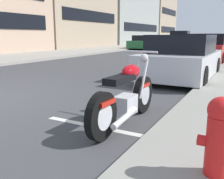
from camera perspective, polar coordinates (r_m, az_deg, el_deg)
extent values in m
cube|color=gray|center=(19.54, -10.93, 8.19)|extent=(120.00, 5.00, 0.14)
cube|color=silver|center=(3.84, -1.26, -8.89)|extent=(0.12, 2.20, 0.01)
cylinder|color=black|center=(4.59, 6.99, -1.12)|extent=(0.67, 0.12, 0.67)
cylinder|color=silver|center=(4.59, 6.99, -1.12)|extent=(0.37, 0.12, 0.37)
cylinder|color=black|center=(3.35, -2.39, -6.12)|extent=(0.67, 0.12, 0.67)
cylinder|color=silver|center=(3.35, -2.39, -6.12)|extent=(0.37, 0.12, 0.37)
cube|color=silver|center=(3.96, 3.04, -3.47)|extent=(0.40, 0.26, 0.30)
cube|color=black|center=(3.70, 1.89, 2.38)|extent=(0.68, 0.23, 0.10)
ellipsoid|color=#B20C14|center=(4.01, 4.26, 3.99)|extent=(0.48, 0.25, 0.24)
cube|color=#B7190F|center=(3.34, -1.97, -2.90)|extent=(0.36, 0.18, 0.06)
cube|color=#B7190F|center=(4.53, 6.96, 1.08)|extent=(0.32, 0.16, 0.06)
cylinder|color=silver|center=(4.42, 5.53, 2.56)|extent=(0.34, 0.05, 0.65)
cylinder|color=silver|center=(4.36, 7.21, 2.40)|extent=(0.34, 0.05, 0.65)
cylinder|color=silver|center=(4.31, 6.35, 8.53)|extent=(0.04, 0.62, 0.04)
sphere|color=silver|center=(4.50, 7.31, 7.13)|extent=(0.15, 0.15, 0.15)
cylinder|color=silver|center=(3.67, 2.93, -6.37)|extent=(0.71, 0.10, 0.16)
cube|color=silver|center=(8.36, 15.62, 5.78)|extent=(4.05, 1.90, 0.70)
cube|color=black|center=(8.18, 15.64, 9.99)|extent=(2.17, 1.74, 0.54)
cylinder|color=black|center=(9.87, 12.56, 5.72)|extent=(0.62, 0.23, 0.62)
cylinder|color=black|center=(9.54, 22.44, 4.86)|extent=(0.62, 0.23, 0.62)
cylinder|color=black|center=(7.38, 6.62, 3.79)|extent=(0.62, 0.23, 0.62)
cylinder|color=black|center=(6.92, 19.78, 2.58)|extent=(0.62, 0.23, 0.62)
cube|color=#AD1919|center=(14.11, 20.89, 8.09)|extent=(4.70, 1.99, 0.79)
cube|color=black|center=(14.03, 21.06, 10.71)|extent=(2.41, 1.78, 0.51)
cylinder|color=black|center=(15.78, 18.65, 7.73)|extent=(0.63, 0.24, 0.62)
cylinder|color=black|center=(12.79, 15.88, 6.98)|extent=(0.63, 0.24, 0.62)
cylinder|color=black|center=(12.49, 23.54, 6.31)|extent=(0.63, 0.24, 0.62)
cube|color=gray|center=(20.14, 22.41, 8.84)|extent=(4.42, 2.02, 0.68)
cube|color=black|center=(20.17, 22.56, 10.54)|extent=(2.39, 1.75, 0.51)
cylinder|color=black|center=(21.62, 20.44, 8.66)|extent=(0.63, 0.26, 0.62)
cylinder|color=black|center=(18.78, 19.74, 8.28)|extent=(0.63, 0.26, 0.62)
cube|color=black|center=(32.34, 16.80, 10.59)|extent=(2.29, 5.44, 0.88)
cube|color=black|center=(32.51, 15.18, 12.10)|extent=(2.04, 2.11, 0.72)
cylinder|color=black|center=(31.78, 13.18, 10.15)|extent=(0.29, 0.77, 0.76)
cylinder|color=black|center=(33.62, 13.93, 10.21)|extent=(0.29, 0.77, 0.76)
cylinder|color=black|center=(31.15, 19.81, 9.72)|extent=(0.29, 0.77, 0.76)
cylinder|color=black|center=(33.02, 20.21, 9.79)|extent=(0.29, 0.77, 0.76)
cube|color=#236638|center=(25.35, 6.90, 10.21)|extent=(4.25, 2.03, 0.70)
cube|color=black|center=(25.52, 7.08, 11.57)|extent=(2.08, 1.76, 0.51)
cylinder|color=black|center=(23.81, 7.73, 9.58)|extent=(0.63, 0.26, 0.62)
cylinder|color=black|center=(24.34, 4.03, 9.71)|extent=(0.63, 0.26, 0.62)
cylinder|color=black|center=(26.43, 9.53, 9.78)|extent=(0.63, 0.26, 0.62)
cylinder|color=black|center=(26.91, 6.15, 9.92)|extent=(0.63, 0.26, 0.62)
cylinder|color=red|center=(2.49, 22.94, -11.80)|extent=(0.22, 0.22, 0.55)
sphere|color=red|center=(2.37, 23.61, -4.34)|extent=(0.24, 0.24, 0.24)
cylinder|color=red|center=(2.49, 19.73, -10.82)|extent=(0.10, 0.08, 0.10)
cube|color=black|center=(27.10, -4.47, 16.23)|extent=(9.67, 0.06, 1.10)
cube|color=#939993|center=(42.08, 0.29, 18.10)|extent=(15.55, 10.17, 11.30)
cube|color=black|center=(39.73, 7.00, 13.78)|extent=(13.07, 0.06, 1.10)
cube|color=tan|center=(54.74, 7.97, 16.51)|extent=(11.28, 9.35, 11.05)
cube|color=black|center=(53.11, 12.75, 13.12)|extent=(9.48, 0.06, 1.10)
cube|color=black|center=(53.29, 12.93, 16.80)|extent=(9.48, 0.06, 1.10)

